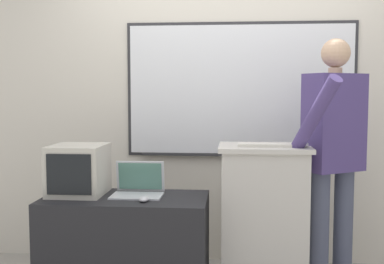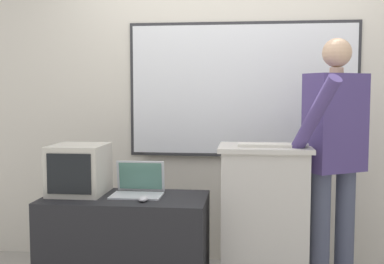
% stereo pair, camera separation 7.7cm
% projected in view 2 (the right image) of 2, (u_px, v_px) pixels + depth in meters
% --- Properties ---
extents(back_wall, '(6.40, 0.17, 2.71)m').
position_uv_depth(back_wall, '(228.00, 96.00, 3.94)').
color(back_wall, beige).
rests_on(back_wall, ground_plane).
extents(lectern_podium, '(0.60, 0.45, 1.04)m').
position_uv_depth(lectern_podium, '(264.00, 222.00, 3.21)').
color(lectern_podium, '#BCB7AD').
rests_on(lectern_podium, ground_plane).
extents(side_desk, '(1.06, 0.53, 0.72)m').
position_uv_depth(side_desk, '(126.00, 250.00, 3.15)').
color(side_desk, black).
rests_on(side_desk, ground_plane).
extents(person_presenter, '(0.57, 0.71, 1.74)m').
position_uv_depth(person_presenter, '(335.00, 151.00, 3.20)').
color(person_presenter, '#474C60').
rests_on(person_presenter, ground_plane).
extents(laptop, '(0.33, 0.25, 0.22)m').
position_uv_depth(laptop, '(139.00, 184.00, 3.18)').
color(laptop, '#B7BABF').
rests_on(laptop, side_desk).
extents(wireless_keyboard, '(0.40, 0.12, 0.02)m').
position_uv_depth(wireless_keyboard, '(269.00, 145.00, 3.11)').
color(wireless_keyboard, beige).
rests_on(wireless_keyboard, lectern_podium).
extents(computer_mouse_by_laptop, '(0.06, 0.10, 0.03)m').
position_uv_depth(computer_mouse_by_laptop, '(143.00, 199.00, 2.98)').
color(computer_mouse_by_laptop, '#BCBCC1').
rests_on(computer_mouse_by_laptop, side_desk).
extents(computer_mouse_by_keyboard, '(0.06, 0.10, 0.03)m').
position_uv_depth(computer_mouse_by_keyboard, '(304.00, 145.00, 3.07)').
color(computer_mouse_by_keyboard, '#BCBCC1').
rests_on(computer_mouse_by_keyboard, lectern_podium).
extents(crt_monitor, '(0.35, 0.38, 0.33)m').
position_uv_depth(crt_monitor, '(79.00, 169.00, 3.20)').
color(crt_monitor, '#BCB7A8').
rests_on(crt_monitor, side_desk).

